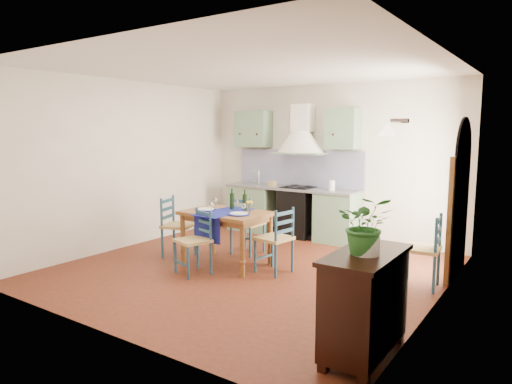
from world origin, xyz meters
TOP-DOWN VIEW (x-y plane):
  - floor at (0.00, 0.00)m, footprint 5.00×5.00m
  - back_wall at (-0.47, 2.29)m, footprint 5.00×0.96m
  - right_wall at (2.50, 0.28)m, footprint 0.26×5.00m
  - left_wall at (-2.50, 0.00)m, footprint 0.04×5.00m
  - ceiling at (0.00, 0.00)m, footprint 5.00×5.00m
  - dining_table at (-0.43, -0.00)m, footprint 1.26×0.95m
  - chair_near at (-0.53, -0.59)m, footprint 0.52×0.52m
  - chair_far at (-0.52, 0.63)m, footprint 0.45×0.45m
  - chair_left at (-1.34, -0.10)m, footprint 0.55×0.55m
  - chair_right at (0.38, 0.06)m, footprint 0.49×0.49m
  - chair_spare at (2.23, 0.60)m, footprint 0.48×0.48m
  - sideboard at (2.26, -1.52)m, footprint 0.50×1.05m
  - potted_plant at (2.27, -1.58)m, footprint 0.56×0.53m

SIDE VIEW (x-z plane):
  - floor at x=0.00m, z-range 0.00..0.00m
  - chair_near at x=-0.53m, z-range 0.02..0.91m
  - chair_right at x=0.38m, z-range 0.02..0.94m
  - chair_spare at x=2.23m, z-range 0.02..0.95m
  - chair_far at x=-0.52m, z-range 0.02..0.96m
  - chair_left at x=-1.34m, z-range 0.02..0.96m
  - sideboard at x=2.26m, z-range 0.04..0.98m
  - dining_table at x=-0.43m, z-range 0.15..1.26m
  - back_wall at x=-0.47m, z-range -0.35..2.45m
  - potted_plant at x=2.27m, z-range 0.94..1.44m
  - right_wall at x=2.50m, z-range -0.06..2.74m
  - left_wall at x=-2.50m, z-range 0.00..2.80m
  - ceiling at x=0.00m, z-range 2.80..2.81m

